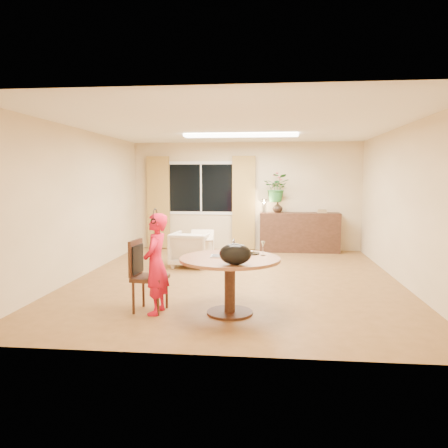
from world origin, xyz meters
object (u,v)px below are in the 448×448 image
Objects in this scene: dining_chair at (150,276)px; armchair at (192,249)px; sideboard at (299,232)px; dining_table at (230,270)px; child at (156,264)px.

armchair is (0.03, 2.94, -0.12)m from dining_chair.
sideboard is (2.26, 4.90, -0.00)m from dining_chair.
dining_table reaches higher than armchair.
armchair is at bearing -138.81° from sideboard.
dining_chair is 5.40m from sideboard.
dining_table is at bearing -103.92° from sideboard.
dining_table is 5.06m from sideboard.
sideboard reaches higher than armchair.
armchair is (-0.08, 3.03, -0.30)m from child.
dining_table is at bearing 116.00° from armchair.
dining_chair is 1.24× the size of armchair.
dining_table is 3.13m from armchair.
child is 0.70× the size of sideboard.
dining_table is at bearing 96.80° from child.
dining_chair reaches higher than sideboard.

